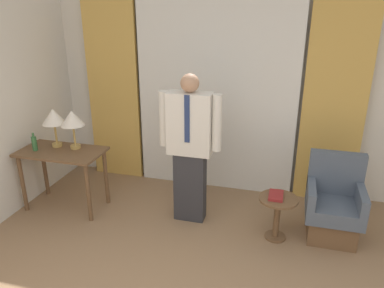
# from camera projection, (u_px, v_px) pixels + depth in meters

# --- Properties ---
(wall_back) EXTENTS (10.00, 0.06, 2.70)m
(wall_back) POSITION_uv_depth(u_px,v_px,m) (218.00, 89.00, 4.91)
(wall_back) COLOR silver
(wall_back) RESTS_ON ground_plane
(curtain_sheer_center) EXTENTS (2.08, 0.06, 2.58)m
(curtain_sheer_center) POSITION_uv_depth(u_px,v_px,m) (216.00, 95.00, 4.81)
(curtain_sheer_center) COLOR white
(curtain_sheer_center) RESTS_ON ground_plane
(curtain_drape_left) EXTENTS (0.73, 0.06, 2.58)m
(curtain_drape_left) POSITION_uv_depth(u_px,v_px,m) (113.00, 89.00, 5.17)
(curtain_drape_left) COLOR gold
(curtain_drape_left) RESTS_ON ground_plane
(curtain_drape_right) EXTENTS (0.73, 0.06, 2.58)m
(curtain_drape_right) POSITION_uv_depth(u_px,v_px,m) (334.00, 103.00, 4.46)
(curtain_drape_right) COLOR gold
(curtain_drape_right) RESTS_ON ground_plane
(desk) EXTENTS (1.01, 0.55, 0.76)m
(desk) POSITION_uv_depth(u_px,v_px,m) (62.00, 161.00, 4.51)
(desk) COLOR brown
(desk) RESTS_ON ground_plane
(table_lamp_left) EXTENTS (0.28, 0.28, 0.47)m
(table_lamp_left) POSITION_uv_depth(u_px,v_px,m) (54.00, 118.00, 4.46)
(table_lamp_left) COLOR tan
(table_lamp_left) RESTS_ON desk
(table_lamp_right) EXTENTS (0.28, 0.28, 0.47)m
(table_lamp_right) POSITION_uv_depth(u_px,v_px,m) (72.00, 119.00, 4.40)
(table_lamp_right) COLOR tan
(table_lamp_right) RESTS_ON desk
(bottle_near_edge) EXTENTS (0.06, 0.06, 0.22)m
(bottle_near_edge) POSITION_uv_depth(u_px,v_px,m) (34.00, 143.00, 4.43)
(bottle_near_edge) COLOR #336638
(bottle_near_edge) RESTS_ON desk
(person) EXTENTS (0.70, 0.23, 1.73)m
(person) POSITION_uv_depth(u_px,v_px,m) (190.00, 145.00, 4.15)
(person) COLOR #2D2D33
(person) RESTS_ON ground_plane
(armchair) EXTENTS (0.58, 0.56, 0.92)m
(armchair) POSITION_uv_depth(u_px,v_px,m) (333.00, 208.00, 4.03)
(armchair) COLOR brown
(armchair) RESTS_ON ground_plane
(side_table) EXTENTS (0.41, 0.41, 0.49)m
(side_table) POSITION_uv_depth(u_px,v_px,m) (277.00, 211.00, 3.98)
(side_table) COLOR brown
(side_table) RESTS_ON ground_plane
(book) EXTENTS (0.15, 0.24, 0.03)m
(book) POSITION_uv_depth(u_px,v_px,m) (276.00, 195.00, 3.95)
(book) COLOR maroon
(book) RESTS_ON side_table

